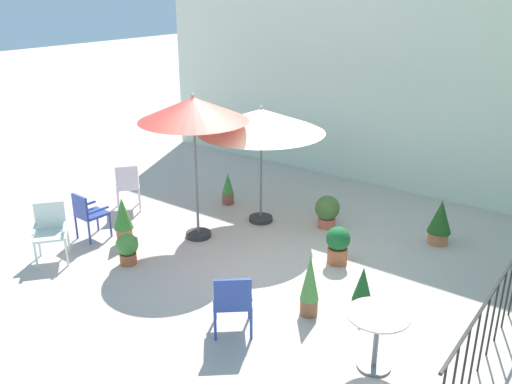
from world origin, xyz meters
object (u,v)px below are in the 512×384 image
(cafe_table_0, at_px, (377,330))
(potted_plant_6, at_px, (123,219))
(potted_plant_3, at_px, (440,221))
(patio_chair_3, at_px, (127,184))
(patio_chair_1, at_px, (233,299))
(patio_chair_2, at_px, (50,228))
(potted_plant_5, at_px, (128,248))
(patio_chair_0, at_px, (88,213))
(patio_umbrella_0, at_px, (261,121))
(potted_plant_7, at_px, (310,285))
(potted_plant_0, at_px, (362,289))
(potted_plant_4, at_px, (327,210))
(potted_plant_1, at_px, (228,189))
(potted_plant_2, at_px, (338,244))
(patio_umbrella_1, at_px, (193,111))

(cafe_table_0, relative_size, potted_plant_6, 0.87)
(potted_plant_3, bearing_deg, patio_chair_3, -158.09)
(patio_chair_1, height_order, patio_chair_2, patio_chair_2)
(potted_plant_5, height_order, potted_plant_6, potted_plant_6)
(patio_chair_0, height_order, patio_chair_3, patio_chair_3)
(patio_chair_2, bearing_deg, patio_umbrella_0, 60.60)
(patio_chair_3, relative_size, potted_plant_5, 1.86)
(potted_plant_7, bearing_deg, patio_umbrella_0, 137.95)
(potted_plant_0, distance_m, potted_plant_6, 4.18)
(cafe_table_0, bearing_deg, potted_plant_4, 127.78)
(patio_chair_1, bearing_deg, potted_plant_5, 169.89)
(patio_chair_3, bearing_deg, patio_umbrella_0, 25.04)
(patio_umbrella_0, xyz_separation_m, potted_plant_1, (-1.02, 0.29, -1.57))
(patio_chair_0, relative_size, potted_plant_2, 1.38)
(patio_chair_0, distance_m, patio_chair_1, 3.74)
(patio_chair_0, xyz_separation_m, potted_plant_1, (0.89, 2.66, -0.17))
(patio_umbrella_1, bearing_deg, potted_plant_7, -17.86)
(potted_plant_1, bearing_deg, patio_chair_3, -133.99)
(patio_chair_0, bearing_deg, potted_plant_1, 71.60)
(patio_chair_1, xyz_separation_m, potted_plant_5, (-2.47, 0.44, -0.21))
(patio_chair_2, xyz_separation_m, potted_plant_6, (0.49, 1.05, -0.09))
(potted_plant_0, bearing_deg, patio_umbrella_1, 173.39)
(patio_chair_0, relative_size, potted_plant_3, 1.08)
(patio_umbrella_1, height_order, potted_plant_2, patio_umbrella_1)
(patio_chair_3, relative_size, potted_plant_0, 1.45)
(patio_chair_2, height_order, potted_plant_4, patio_chair_2)
(patio_chair_1, bearing_deg, cafe_table_0, 14.75)
(patio_chair_2, distance_m, potted_plant_7, 4.26)
(patio_chair_3, relative_size, potted_plant_7, 1.07)
(potted_plant_5, bearing_deg, potted_plant_4, 59.56)
(patio_chair_1, xyz_separation_m, potted_plant_3, (1.19, 4.06, -0.08))
(patio_umbrella_1, relative_size, potted_plant_2, 4.12)
(cafe_table_0, height_order, potted_plant_2, cafe_table_0)
(patio_umbrella_1, bearing_deg, potted_plant_6, -131.66)
(potted_plant_6, bearing_deg, potted_plant_0, 7.57)
(patio_umbrella_0, relative_size, potted_plant_3, 2.90)
(cafe_table_0, height_order, potted_plant_7, potted_plant_7)
(patio_umbrella_1, distance_m, patio_chair_0, 2.54)
(patio_umbrella_0, distance_m, potted_plant_7, 3.45)
(patio_umbrella_0, xyz_separation_m, potted_plant_0, (2.84, -1.58, -1.57))
(potted_plant_7, bearing_deg, potted_plant_5, -170.86)
(patio_umbrella_0, distance_m, potted_plant_3, 3.48)
(potted_plant_3, bearing_deg, potted_plant_4, -163.64)
(potted_plant_3, xyz_separation_m, potted_plant_6, (-4.27, -3.17, 0.03))
(patio_umbrella_1, distance_m, potted_plant_2, 3.12)
(potted_plant_3, bearing_deg, potted_plant_6, -143.41)
(potted_plant_1, bearing_deg, patio_umbrella_1, -69.73)
(patio_chair_1, distance_m, potted_plant_4, 3.59)
(potted_plant_1, xyz_separation_m, potted_plant_6, (-0.28, -2.42, 0.12))
(patio_chair_0, bearing_deg, potted_plant_2, 24.92)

